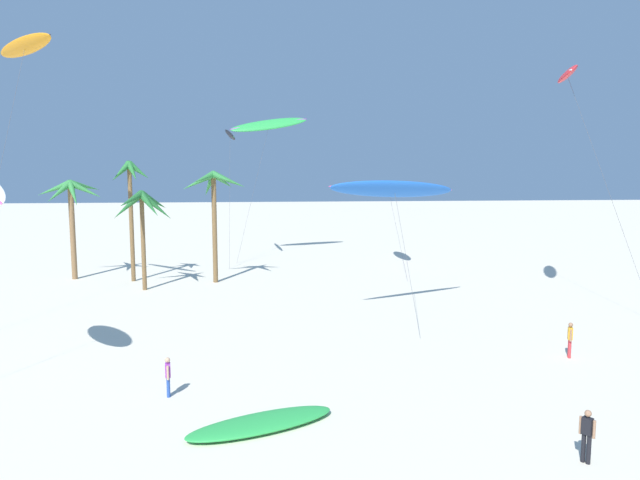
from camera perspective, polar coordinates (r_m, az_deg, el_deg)
palm_tree_0 at (r=50.94m, az=-22.84°, el=3.67°), size 5.13×4.83×7.97m
palm_tree_1 at (r=48.32m, az=-17.86°, el=5.29°), size 3.13×3.18×9.46m
palm_tree_2 at (r=44.67m, az=-16.73°, el=3.00°), size 4.52×5.14×7.31m
palm_tree_3 at (r=46.25m, az=-10.16°, el=4.75°), size 4.99×4.67×8.68m
flying_kite_0 at (r=53.82m, az=6.66°, el=4.74°), size 1.44×11.21×7.76m
flying_kite_1 at (r=56.32m, az=-8.68°, el=10.00°), size 1.81×7.16×12.82m
flying_kite_2 at (r=58.12m, az=-4.95°, el=11.02°), size 7.71×4.38×14.19m
flying_kite_3 at (r=42.89m, az=-26.59°, el=16.39°), size 5.51×11.17×17.19m
flying_kite_5 at (r=41.02m, az=22.75°, el=14.53°), size 5.56×7.43×15.54m
flying_kite_6 at (r=35.19m, az=7.20°, el=4.91°), size 8.62×7.15×8.48m
grounded_kite_1 at (r=21.53m, az=-5.69°, el=-17.14°), size 5.60×3.57×0.34m
person_foreground_walker at (r=30.65m, az=22.96°, el=-8.73°), size 0.29×0.48×1.70m
person_near_right at (r=20.57m, az=24.33°, el=-16.66°), size 0.33×0.44×1.68m
person_mid_field at (r=24.51m, az=-14.44°, el=-12.50°), size 0.24×0.51×1.59m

